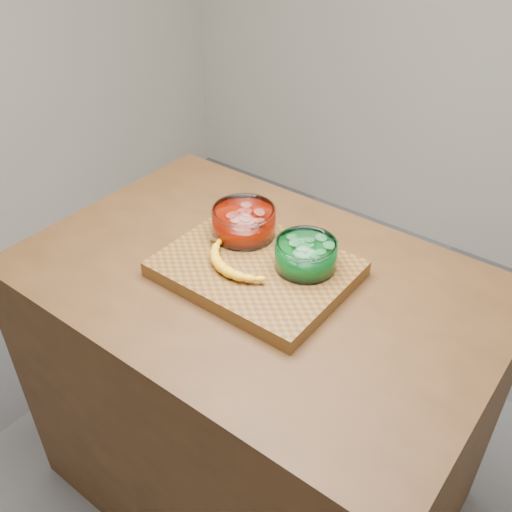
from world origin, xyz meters
The scene contains 6 objects.
ground centered at (0.00, 0.00, 0.00)m, with size 3.50×3.50×0.00m, color #5E5E63.
counter centered at (0.00, 0.00, 0.45)m, with size 1.20×0.80×0.90m, color #4C2E16.
cutting_board centered at (0.00, 0.00, 0.92)m, with size 0.45×0.35×0.04m, color brown.
bowl_red centered at (-0.10, 0.08, 0.98)m, with size 0.17×0.17×0.08m.
bowl_green centered at (0.10, 0.06, 0.97)m, with size 0.15×0.15×0.07m.
banana centered at (-0.03, -0.04, 0.96)m, with size 0.23×0.13×0.03m, color #FAAF16, non-canonical shape.
Camera 1 is at (0.68, -0.89, 1.78)m, focal length 40.00 mm.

